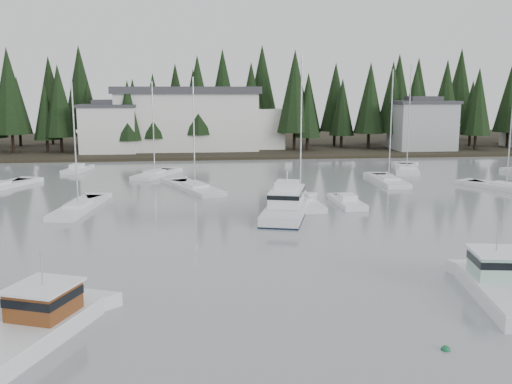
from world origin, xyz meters
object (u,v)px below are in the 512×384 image
at_px(harbor_inn, 199,119).
at_px(house_east_a, 422,124).
at_px(runabout_3, 77,171).
at_px(sailboat_1, 300,202).
at_px(sailboat_2, 389,182).
at_px(sailboat_9, 79,209).
at_px(sailboat_7, 155,176).
at_px(runabout_1, 347,203).
at_px(sailboat_0, 407,171).
at_px(house_west, 109,128).
at_px(lobster_boat_teal, 502,290).
at_px(sailboat_8, 506,189).
at_px(cabin_cruiser_center, 286,207).
at_px(sailboat_6, 195,190).
at_px(lobster_boat_brown, 25,333).

bearing_deg(harbor_inn, house_east_a, -6.36).
bearing_deg(harbor_inn, runabout_3, -126.59).
distance_m(sailboat_1, sailboat_2, 16.80).
relative_size(sailboat_9, runabout_3, 1.95).
bearing_deg(sailboat_9, sailboat_1, -79.68).
xyz_separation_m(sailboat_7, runabout_1, (19.63, -20.43, 0.06)).
bearing_deg(house_east_a, sailboat_0, -116.38).
height_order(house_west, sailboat_9, sailboat_9).
xyz_separation_m(sailboat_0, sailboat_9, (-39.39, -21.15, -0.01)).
height_order(harbor_inn, sailboat_2, sailboat_2).
bearing_deg(lobster_boat_teal, runabout_3, 41.52).
height_order(sailboat_7, sailboat_8, sailboat_8).
height_order(harbor_inn, runabout_1, harbor_inn).
xyz_separation_m(cabin_cruiser_center, sailboat_0, (20.69, 25.31, -0.61)).
bearing_deg(sailboat_1, sailboat_2, -50.61).
xyz_separation_m(harbor_inn, cabin_cruiser_center, (7.01, -52.37, -5.09)).
relative_size(house_east_a, sailboat_6, 0.83).
bearing_deg(sailboat_7, lobster_boat_brown, -159.14).
distance_m(lobster_boat_teal, runabout_3, 60.43).
relative_size(house_west, lobster_boat_teal, 1.13).
bearing_deg(lobster_boat_brown, sailboat_9, 27.74).
height_order(lobster_boat_brown, runabout_3, lobster_boat_brown).
distance_m(harbor_inn, sailboat_2, 42.79).
bearing_deg(lobster_boat_teal, sailboat_6, 34.23).
distance_m(sailboat_2, sailboat_7, 29.17).
bearing_deg(harbor_inn, sailboat_1, -78.97).
height_order(house_east_a, sailboat_9, sailboat_9).
bearing_deg(house_west, lobster_boat_teal, -66.94).
bearing_deg(harbor_inn, sailboat_9, -103.64).
distance_m(sailboat_2, sailboat_6, 23.06).
xyz_separation_m(lobster_boat_brown, sailboat_7, (2.47, 48.64, -0.42)).
relative_size(house_west, runabout_3, 1.52).
relative_size(harbor_inn, sailboat_8, 2.12).
distance_m(house_east_a, sailboat_8, 38.69).
height_order(sailboat_6, sailboat_9, sailboat_6).
relative_size(sailboat_0, sailboat_6, 1.15).
height_order(sailboat_2, sailboat_6, sailboat_2).
bearing_deg(harbor_inn, lobster_boat_teal, -78.52).
bearing_deg(sailboat_0, sailboat_2, 166.79).
xyz_separation_m(harbor_inn, sailboat_1, (9.21, -47.23, -5.70)).
bearing_deg(sailboat_1, cabin_cruiser_center, 155.56).
relative_size(lobster_boat_brown, cabin_cruiser_center, 0.84).
relative_size(house_west, sailboat_7, 0.76).
xyz_separation_m(lobster_boat_brown, sailboat_8, (41.83, 34.46, -0.42)).
height_order(harbor_inn, lobster_boat_teal, harbor_inn).
bearing_deg(runabout_1, sailboat_9, 87.66).
relative_size(sailboat_0, runabout_3, 2.36).
relative_size(lobster_boat_brown, sailboat_9, 0.76).
xyz_separation_m(lobster_boat_brown, sailboat_9, (-3.18, 28.56, -0.43)).
xyz_separation_m(sailboat_1, sailboat_7, (-15.26, 19.10, 0.00)).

